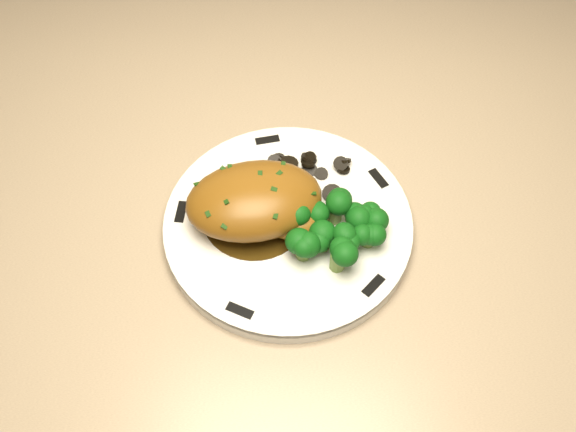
{
  "coord_description": "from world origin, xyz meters",
  "views": [
    {
      "loc": [
        -0.17,
        1.21,
        1.44
      ],
      "look_at": [
        -0.19,
        1.59,
        0.88
      ],
      "focal_mm": 45.0,
      "sensor_mm": 36.0,
      "label": 1
    }
  ],
  "objects_px": {
    "counter": "(381,344)",
    "chicken_breast": "(259,203)",
    "plate": "(288,227)",
    "broccoli_florets": "(336,229)"
  },
  "relations": [
    {
      "from": "counter",
      "to": "broccoli_florets",
      "type": "height_order",
      "value": "counter"
    },
    {
      "from": "plate",
      "to": "broccoli_florets",
      "type": "distance_m",
      "value": 0.05
    },
    {
      "from": "chicken_breast",
      "to": "broccoli_florets",
      "type": "distance_m",
      "value": 0.08
    },
    {
      "from": "counter",
      "to": "chicken_breast",
      "type": "relative_size",
      "value": 13.58
    },
    {
      "from": "plate",
      "to": "chicken_breast",
      "type": "bearing_deg",
      "value": 172.34
    },
    {
      "from": "counter",
      "to": "chicken_breast",
      "type": "xyz_separation_m",
      "value": [
        -0.16,
        -0.08,
        0.47
      ]
    },
    {
      "from": "plate",
      "to": "broccoli_florets",
      "type": "xyz_separation_m",
      "value": [
        0.04,
        -0.02,
        0.03
      ]
    },
    {
      "from": "plate",
      "to": "chicken_breast",
      "type": "distance_m",
      "value": 0.04
    },
    {
      "from": "counter",
      "to": "broccoli_florets",
      "type": "xyz_separation_m",
      "value": [
        -0.09,
        -0.1,
        0.46
      ]
    },
    {
      "from": "chicken_breast",
      "to": "plate",
      "type": "bearing_deg",
      "value": -20.86
    }
  ]
}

